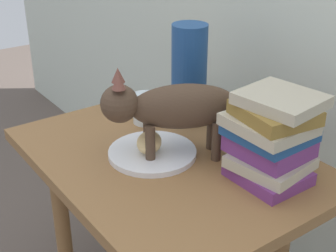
{
  "coord_description": "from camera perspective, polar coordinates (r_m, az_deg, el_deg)",
  "views": [
    {
      "loc": [
        0.85,
        -0.61,
        1.15
      ],
      "look_at": [
        0.0,
        0.0,
        0.64
      ],
      "focal_mm": 51.5,
      "sensor_mm": 36.0,
      "label": 1
    }
  ],
  "objects": [
    {
      "name": "bread_roll",
      "position": [
        1.18,
        -2.25,
        -1.95
      ],
      "size": [
        0.1,
        0.1,
        0.05
      ],
      "primitive_type": "ellipsoid",
      "rotation": [
        0.0,
        0.0,
        2.36
      ],
      "color": "#E0BC7A",
      "rests_on": "plate"
    },
    {
      "name": "book_stack",
      "position": [
        1.08,
        12.14,
        -1.27
      ],
      "size": [
        0.2,
        0.18,
        0.21
      ],
      "color": "#72337A",
      "rests_on": "side_table"
    },
    {
      "name": "side_table",
      "position": [
        1.24,
        -0.0,
        -6.71
      ],
      "size": [
        0.76,
        0.57,
        0.56
      ],
      "color": "olive",
      "rests_on": "ground"
    },
    {
      "name": "green_vase",
      "position": [
        1.33,
        2.51,
        6.09
      ],
      "size": [
        0.1,
        0.1,
        0.28
      ],
      "primitive_type": "cylinder",
      "color": "navy",
      "rests_on": "side_table"
    },
    {
      "name": "cat",
      "position": [
        1.14,
        0.45,
        2.25
      ],
      "size": [
        0.26,
        0.43,
        0.23
      ],
      "color": "#4C3828",
      "rests_on": "side_table"
    },
    {
      "name": "plate",
      "position": [
        1.2,
        -1.87,
        -3.18
      ],
      "size": [
        0.22,
        0.22,
        0.01
      ],
      "primitive_type": "cylinder",
      "color": "white",
      "rests_on": "side_table"
    },
    {
      "name": "candle_jar",
      "position": [
        1.35,
        -2.71,
        1.9
      ],
      "size": [
        0.07,
        0.07,
        0.08
      ],
      "color": "silver",
      "rests_on": "side_table"
    }
  ]
}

